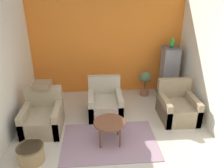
% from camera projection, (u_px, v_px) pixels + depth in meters
% --- Properties ---
extents(wall_back_accent, '(4.15, 0.06, 2.70)m').
position_uv_depth(wall_back_accent, '(107.00, 45.00, 5.86)').
color(wall_back_accent, orange).
rests_on(wall_back_accent, ground_plane).
extents(wall_left, '(0.06, 3.34, 2.70)m').
position_uv_depth(wall_left, '(5.00, 68.00, 4.16)').
color(wall_left, silver).
rests_on(wall_left, ground_plane).
extents(wall_right, '(0.06, 3.34, 2.70)m').
position_uv_depth(wall_right, '(211.00, 63.00, 4.47)').
color(wall_right, silver).
rests_on(wall_right, ground_plane).
extents(area_rug, '(1.83, 1.25, 0.01)m').
position_uv_depth(area_rug, '(110.00, 141.00, 4.27)').
color(area_rug, gray).
rests_on(area_rug, ground_plane).
extents(coffee_table, '(0.60, 0.60, 0.46)m').
position_uv_depth(coffee_table, '(109.00, 124.00, 4.10)').
color(coffee_table, brown).
rests_on(coffee_table, ground_plane).
extents(armchair_left, '(0.77, 0.86, 0.84)m').
position_uv_depth(armchair_left, '(43.00, 118.00, 4.56)').
color(armchair_left, '#9E896B').
rests_on(armchair_left, ground_plane).
extents(armchair_right, '(0.77, 0.86, 0.84)m').
position_uv_depth(armchair_right, '(177.00, 107.00, 4.96)').
color(armchair_right, '#8E7A5B').
rests_on(armchair_right, ground_plane).
extents(armchair_middle, '(0.77, 0.86, 0.84)m').
position_uv_depth(armchair_middle, '(105.00, 103.00, 5.13)').
color(armchair_middle, tan).
rests_on(armchair_middle, ground_plane).
extents(birdcage, '(0.49, 0.49, 1.35)m').
position_uv_depth(birdcage, '(169.00, 72.00, 5.88)').
color(birdcage, '#555559').
rests_on(birdcage, ground_plane).
extents(parrot, '(0.12, 0.21, 0.25)m').
position_uv_depth(parrot, '(172.00, 43.00, 5.55)').
color(parrot, green).
rests_on(parrot, birdcage).
extents(potted_plant, '(0.34, 0.31, 0.70)m').
position_uv_depth(potted_plant, '(145.00, 80.00, 5.94)').
color(potted_plant, brown).
rests_on(potted_plant, ground_plane).
extents(wicker_basket, '(0.46, 0.46, 0.31)m').
position_uv_depth(wicker_basket, '(31.00, 153.00, 3.72)').
color(wicker_basket, '#A37F51').
rests_on(wicker_basket, ground_plane).
extents(throw_pillow, '(0.35, 0.35, 0.10)m').
position_uv_depth(throw_pillow, '(42.00, 84.00, 4.60)').
color(throw_pillow, '#846647').
rests_on(throw_pillow, armchair_left).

